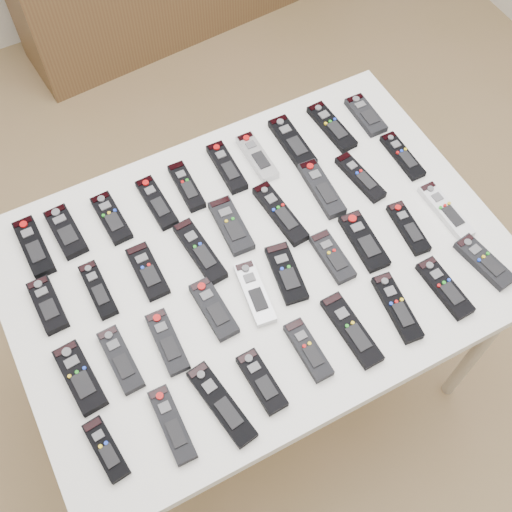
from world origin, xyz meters
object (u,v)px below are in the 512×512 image
remote_0 (34,247)px  remote_29 (106,449)px  remote_33 (308,350)px  remote_22 (214,309)px  remote_25 (332,257)px  remote_23 (255,293)px  remote_32 (262,381)px  remote_15 (280,213)px  remote_17 (360,177)px  remote_24 (286,273)px  remote_27 (408,228)px  remote_26 (364,241)px  remote_11 (98,290)px  remote_16 (322,189)px  remote_28 (446,211)px  remote_31 (221,404)px  remote_2 (111,218)px  remote_13 (200,251)px  remote_5 (227,167)px  remote_30 (172,424)px  remote_7 (292,143)px  remote_19 (80,378)px  remote_18 (402,156)px  remote_9 (366,115)px  remote_35 (397,307)px  remote_20 (121,360)px  remote_10 (48,305)px  remote_12 (148,271)px  table (256,271)px  remote_21 (167,342)px  remote_8 (332,127)px  remote_3 (157,203)px  remote_4 (186,186)px  remote_34 (351,330)px  remote_1 (66,232)px  remote_14 (231,226)px  remote_6 (257,157)px  remote_36 (445,288)px

remote_0 → remote_29: (-0.02, -0.57, -0.00)m
remote_0 → remote_33: remote_0 is taller
remote_22 → remote_25: bearing=-3.5°
remote_23 → remote_32: size_ratio=1.14×
remote_15 → remote_17: (0.25, 0.00, -0.00)m
remote_24 → remote_27: same height
remote_29 → remote_26: bearing=7.6°
remote_11 → remote_16: bearing=0.2°
remote_28 → remote_31: bearing=-166.3°
remote_2 → remote_13: remote_13 is taller
remote_22 → remote_26: size_ratio=0.94×
remote_5 → remote_30: size_ratio=0.98×
remote_7 → remote_19: (-0.77, -0.38, 0.00)m
remote_27 → remote_23: bearing=-176.7°
remote_18 → remote_16: bearing=179.3°
remote_5 → remote_15: size_ratio=0.85×
remote_9 → remote_35: 0.62m
remote_9 → remote_18: (0.01, -0.18, -0.00)m
remote_20 → remote_22: remote_22 is taller
remote_10 → remote_25: (0.68, -0.20, -0.00)m
remote_20 → remote_24: 0.45m
remote_27 → remote_7: bearing=113.4°
remote_12 → remote_7: bearing=20.5°
remote_20 → remote_29: same height
remote_7 → remote_12: size_ratio=1.20×
table → remote_31: bearing=-129.3°
remote_21 → remote_8: bearing=31.6°
remote_20 → remote_32: size_ratio=1.09×
remote_3 → remote_22: remote_22 is taller
remote_8 → remote_18: bearing=-60.2°
remote_4 → remote_34: remote_4 is taller
remote_30 → remote_29: bearing=174.5°
remote_10 → remote_12: bearing=-7.2°
remote_5 → remote_1: bearing=-179.2°
remote_13 → remote_14: (0.11, 0.03, -0.00)m
remote_14 → remote_16: bearing=1.4°
remote_6 → remote_18: size_ratio=1.02×
remote_6 → remote_22: bearing=-130.2°
remote_7 → remote_8: 0.13m
remote_32 → remote_36: size_ratio=0.89×
remote_7 → remote_28: size_ratio=1.00×
remote_2 → remote_25: 0.59m
remote_25 → remote_26: remote_25 is taller
remote_4 → remote_19: bearing=-137.9°
remote_27 → table: bearing=170.7°
remote_5 → remote_30: 0.72m
remote_3 → remote_4: bearing=4.6°
remote_21 → remote_28: 0.80m
remote_12 → remote_35: size_ratio=0.86×
remote_16 → remote_23: size_ratio=1.08×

